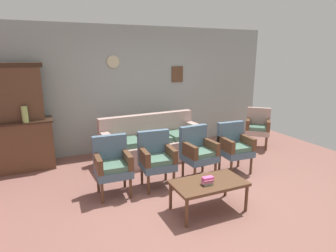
{
  "coord_description": "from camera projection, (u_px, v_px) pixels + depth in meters",
  "views": [
    {
      "loc": [
        -2.05,
        -3.46,
        2.1
      ],
      "look_at": [
        -0.02,
        1.07,
        0.85
      ],
      "focal_mm": 30.49,
      "sensor_mm": 36.0,
      "label": 1
    }
  ],
  "objects": [
    {
      "name": "cabinet_upper_hutch",
      "position": [
        15.0,
        92.0,
        5.12
      ],
      "size": [
        0.99,
        0.38,
        1.03
      ],
      "color": "brown",
      "rests_on": "side_cabinet"
    },
    {
      "name": "book_stack_on_table",
      "position": [
        207.0,
        181.0,
        3.78
      ],
      "size": [
        0.17,
        0.11,
        0.1
      ],
      "color": "gray",
      "rests_on": "coffee_table"
    },
    {
      "name": "armchair_near_couch_end",
      "position": [
        156.0,
        157.0,
        4.58
      ],
      "size": [
        0.55,
        0.52,
        0.9
      ],
      "color": "slate",
      "rests_on": "ground"
    },
    {
      "name": "wingback_chair_by_fireplace",
      "position": [
        258.0,
        126.0,
        6.56
      ],
      "size": [
        0.71,
        0.71,
        0.9
      ],
      "color": "tan",
      "rests_on": "ground"
    },
    {
      "name": "side_cabinet",
      "position": [
        22.0,
        145.0,
        5.28
      ],
      "size": [
        1.16,
        0.55,
        0.93
      ],
      "color": "brown",
      "rests_on": "ground"
    },
    {
      "name": "armchair_by_doorway",
      "position": [
        112.0,
        163.0,
        4.31
      ],
      "size": [
        0.54,
        0.51,
        0.9
      ],
      "color": "slate",
      "rests_on": "ground"
    },
    {
      "name": "coffee_table",
      "position": [
        209.0,
        185.0,
        3.88
      ],
      "size": [
        1.0,
        0.56,
        0.42
      ],
      "color": "brown",
      "rests_on": "ground"
    },
    {
      "name": "floral_couch",
      "position": [
        153.0,
        144.0,
        5.8
      ],
      "size": [
        2.1,
        0.91,
        0.9
      ],
      "color": "tan",
      "rests_on": "ground"
    },
    {
      "name": "vase_on_cabinet",
      "position": [
        25.0,
        114.0,
        5.02
      ],
      "size": [
        0.11,
        0.11,
        0.29
      ],
      "primitive_type": "cylinder",
      "color": "#9BB762",
      "rests_on": "side_cabinet"
    },
    {
      "name": "armchair_near_cabinet",
      "position": [
        198.0,
        150.0,
        4.9
      ],
      "size": [
        0.55,
        0.52,
        0.9
      ],
      "color": "slate",
      "rests_on": "ground"
    },
    {
      "name": "armchair_row_middle",
      "position": [
        234.0,
        145.0,
        5.17
      ],
      "size": [
        0.54,
        0.51,
        0.9
      ],
      "color": "slate",
      "rests_on": "ground"
    },
    {
      "name": "ground_plane",
      "position": [
        197.0,
        195.0,
        4.39
      ],
      "size": [
        7.68,
        7.68,
        0.0
      ],
      "primitive_type": "plane",
      "color": "#84564C"
    },
    {
      "name": "wall_back_with_decor",
      "position": [
        140.0,
        89.0,
        6.38
      ],
      "size": [
        6.4,
        0.09,
        2.7
      ],
      "color": "#939E99",
      "rests_on": "ground"
    }
  ]
}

